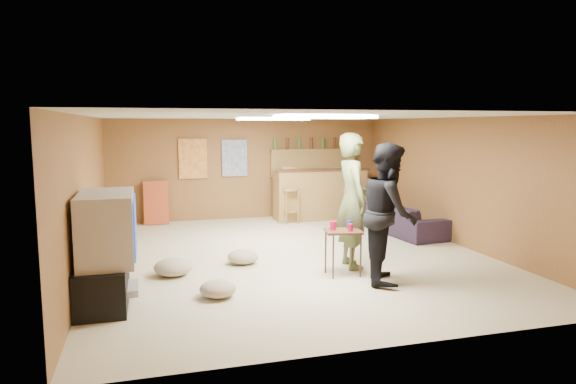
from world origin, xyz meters
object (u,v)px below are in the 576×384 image
object	(u,v)px
sofa	(403,218)
person_olive	(352,201)
tv_body	(107,227)
person_black	(389,213)
bar_counter	(320,194)
tray_table	(343,253)

from	to	relation	value
sofa	person_olive	bearing A→B (deg)	129.77
tv_body	person_black	distance (m)	3.52
tv_body	sofa	size ratio (longest dim) A/B	0.56
tv_body	bar_counter	world-z (taller)	tv_body
bar_counter	sofa	world-z (taller)	bar_counter
person_olive	sofa	xyz separation A→B (m)	(1.86, 1.91, -0.69)
person_black	sofa	world-z (taller)	person_black
tv_body	tray_table	xyz separation A→B (m)	(3.05, 0.30, -0.58)
bar_counter	tray_table	distance (m)	4.30
person_olive	tray_table	xyz separation A→B (m)	(-0.28, -0.36, -0.66)
tv_body	bar_counter	distance (m)	6.09
sofa	bar_counter	bearing A→B (deg)	22.66
tv_body	sofa	world-z (taller)	tv_body
tv_body	tray_table	size ratio (longest dim) A/B	1.74
tv_body	person_olive	size ratio (longest dim) A/B	0.56
tray_table	sofa	bearing A→B (deg)	46.81
sofa	tray_table	world-z (taller)	tray_table
bar_counter	person_black	size ratio (longest dim) A/B	1.08
bar_counter	person_olive	size ratio (longest dim) A/B	1.02
person_olive	sofa	size ratio (longest dim) A/B	0.99
sofa	tray_table	size ratio (longest dim) A/B	3.11
tray_table	bar_counter	bearing A→B (deg)	75.11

